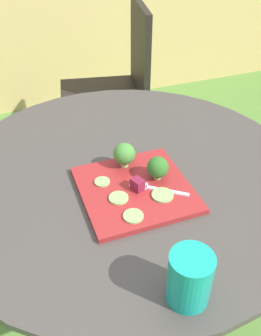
% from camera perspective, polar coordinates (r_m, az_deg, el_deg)
% --- Properties ---
extents(ground_plane, '(12.00, 12.00, 0.00)m').
position_cam_1_polar(ground_plane, '(1.56, -0.46, -21.48)').
color(ground_plane, '#568438').
extents(bamboo_fence, '(8.00, 0.08, 1.23)m').
position_cam_1_polar(bamboo_fence, '(2.73, -14.89, 21.02)').
color(bamboo_fence, tan).
rests_on(bamboo_fence, ground_plane).
extents(patio_table, '(0.99, 0.99, 0.72)m').
position_cam_1_polar(patio_table, '(1.17, -0.58, -9.11)').
color(patio_table, '#423D38').
rests_on(patio_table, ground_plane).
extents(patio_chair, '(0.52, 0.52, 0.90)m').
position_cam_1_polar(patio_chair, '(1.99, -1.79, 13.46)').
color(patio_chair, black).
rests_on(patio_chair, ground_plane).
extents(salad_plate, '(0.27, 0.27, 0.01)m').
position_cam_1_polar(salad_plate, '(0.94, 0.71, -3.30)').
color(salad_plate, maroon).
rests_on(salad_plate, patio_table).
extents(drinking_glass, '(0.08, 0.08, 0.11)m').
position_cam_1_polar(drinking_glass, '(0.71, 9.01, -16.65)').
color(drinking_glass, '#149989').
rests_on(drinking_glass, patio_table).
extents(fork, '(0.13, 0.11, 0.00)m').
position_cam_1_polar(fork, '(0.93, 3.41, -3.13)').
color(fork, silver).
rests_on(fork, salad_plate).
extents(broccoli_floret_0, '(0.06, 0.06, 0.07)m').
position_cam_1_polar(broccoli_floret_0, '(0.98, -0.91, 2.07)').
color(broccoli_floret_0, '#99B770').
rests_on(broccoli_floret_0, salad_plate).
extents(broccoli_floret_1, '(0.06, 0.06, 0.06)m').
position_cam_1_polar(broccoli_floret_1, '(0.95, 4.21, 0.09)').
color(broccoli_floret_1, '#99B770').
rests_on(broccoli_floret_1, salad_plate).
extents(cucumber_slice_0, '(0.04, 0.04, 0.01)m').
position_cam_1_polar(cucumber_slice_0, '(0.95, -4.38, -2.13)').
color(cucumber_slice_0, '#8EB766').
rests_on(cucumber_slice_0, salad_plate).
extents(cucumber_slice_1, '(0.05, 0.05, 0.01)m').
position_cam_1_polar(cucumber_slice_1, '(0.86, 0.44, -7.40)').
color(cucumber_slice_1, '#8EB766').
rests_on(cucumber_slice_1, salad_plate).
extents(cucumber_slice_2, '(0.05, 0.05, 0.01)m').
position_cam_1_polar(cucumber_slice_2, '(0.90, -1.84, -4.64)').
color(cucumber_slice_2, '#8EB766').
rests_on(cucumber_slice_2, salad_plate).
extents(cucumber_slice_3, '(0.05, 0.05, 0.01)m').
position_cam_1_polar(cucumber_slice_3, '(0.91, 4.95, -4.18)').
color(cucumber_slice_3, '#8EB766').
rests_on(cucumber_slice_3, salad_plate).
extents(beet_chunk_0, '(0.03, 0.04, 0.03)m').
position_cam_1_polar(beet_chunk_0, '(0.92, 1.09, -2.53)').
color(beet_chunk_0, maroon).
rests_on(beet_chunk_0, salad_plate).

